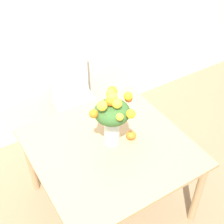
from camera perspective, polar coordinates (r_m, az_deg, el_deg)
name	(u,v)px	position (r m, az deg, el deg)	size (l,w,h in m)	color
ground_plane	(110,202)	(2.99, -0.28, -16.08)	(12.00, 12.00, 0.00)	#8E7556
wall_back	(38,14)	(3.00, -13.31, 17.00)	(8.00, 0.06, 2.70)	white
dining_table	(110,154)	(2.47, -0.33, -7.69)	(1.16, 1.14, 0.75)	tan
flower_vase	(112,115)	(2.24, 0.07, -0.64)	(0.37, 0.34, 0.49)	silver
pumpkin	(131,135)	(2.44, 3.51, -4.24)	(0.08, 0.08, 0.07)	orange
dining_chair_near_window	(74,98)	(3.26, -6.88, 2.62)	(0.47, 0.47, 1.00)	white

